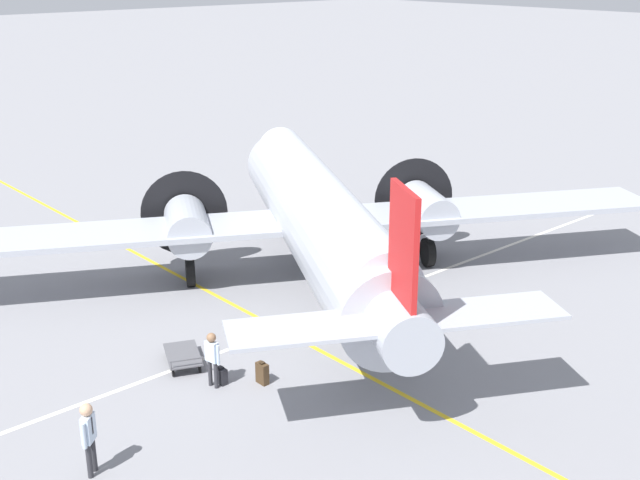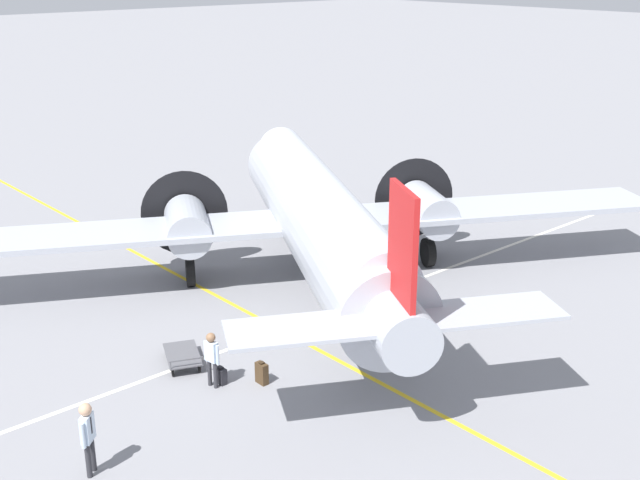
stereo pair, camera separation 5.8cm
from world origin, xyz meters
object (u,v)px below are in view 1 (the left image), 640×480
airliner_main (317,213)px  suitcase_upright_spare (262,373)px  passenger_boarding (212,354)px  suitcase_near_door (221,376)px  crew_foreground (89,432)px  baggage_cart (183,356)px

airliner_main → suitcase_upright_spare: bearing=155.8°
airliner_main → passenger_boarding: airliner_main is taller
passenger_boarding → suitcase_near_door: (0.00, 0.27, -0.76)m
airliner_main → crew_foreground: airliner_main is taller
passenger_boarding → baggage_cart: bearing=-12.7°
airliner_main → suitcase_upright_spare: airliner_main is taller
airliner_main → suitcase_upright_spare: 7.78m
baggage_cart → airliner_main: bearing=-49.5°
airliner_main → suitcase_upright_spare: size_ratio=37.62×
crew_foreground → suitcase_upright_spare: size_ratio=2.81×
crew_foreground → baggage_cart: size_ratio=0.96×
crew_foreground → airliner_main: bearing=162.6°
suitcase_upright_spare → baggage_cart: size_ratio=0.34×
airliner_main → suitcase_near_door: bearing=147.5°
baggage_cart → suitcase_upright_spare: bearing=-132.2°
airliner_main → passenger_boarding: size_ratio=15.07×
crew_foreground → suitcase_upright_spare: bearing=145.7°
passenger_boarding → suitcase_upright_spare: bearing=-133.7°
suitcase_near_door → suitcase_upright_spare: 1.14m
airliner_main → passenger_boarding: (3.73, -7.05, -1.66)m
airliner_main → baggage_cart: bearing=135.3°
airliner_main → suitcase_near_door: 8.11m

